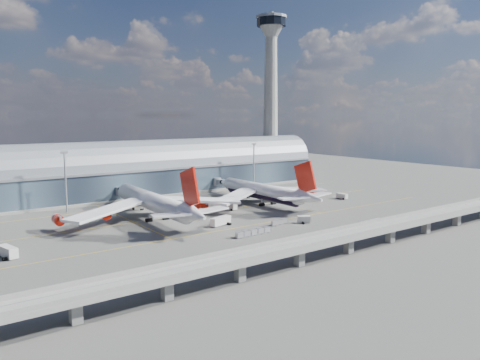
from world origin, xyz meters
TOP-DOWN VIEW (x-y plane):
  - ground at (0.00, 0.00)m, footprint 500.00×500.00m
  - taxi_lines at (0.00, 22.11)m, footprint 200.00×80.12m
  - terminal at (0.00, 77.99)m, footprint 200.00×30.00m
  - control_tower at (85.00, 83.00)m, footprint 19.00×19.00m
  - guideway at (-0.00, -55.00)m, footprint 220.00×8.50m
  - floodlight_mast_left at (-50.00, 55.00)m, footprint 3.00×0.70m
  - floodlight_mast_right at (50.00, 55.00)m, footprint 3.00×0.70m
  - airliner_left at (-26.43, 19.49)m, footprint 75.13×78.91m
  - airliner_right at (28.25, 19.20)m, footprint 68.13×71.18m
  - jet_bridge_left at (-22.82, 53.12)m, footprint 4.40×28.00m
  - jet_bridge_right at (31.74, 51.18)m, footprint 4.40×32.00m
  - service_truck_0 at (-82.53, -0.26)m, footprint 4.41×8.38m
  - service_truck_1 at (16.62, -18.81)m, footprint 5.12×4.31m
  - service_truck_2 at (-11.19, -3.52)m, footprint 9.38×4.83m
  - service_truck_3 at (67.75, 7.53)m, footprint 2.60×5.69m
  - service_truck_4 at (8.68, 17.66)m, footprint 2.98×5.35m
  - service_truck_5 at (-16.82, 46.52)m, footprint 5.23×6.44m
  - cargo_train_0 at (7.24, -15.31)m, footprint 8.09×2.89m
  - cargo_train_1 at (-10.19, -21.92)m, footprint 14.68×2.19m
  - cargo_train_2 at (34.04, -36.45)m, footprint 11.13×2.30m

SIDE VIEW (x-z plane):
  - ground at x=0.00m, z-range 0.00..0.00m
  - taxi_lines at x=0.00m, z-range 0.00..0.01m
  - cargo_train_0 at x=7.24m, z-range 0.04..1.81m
  - cargo_train_2 at x=34.04m, z-range 0.04..1.88m
  - cargo_train_1 at x=-10.19m, z-range 0.04..1.99m
  - service_truck_1 at x=16.62m, z-range 0.01..2.73m
  - service_truck_3 at x=67.75m, z-range 0.03..2.72m
  - service_truck_4 at x=8.68m, z-range 0.01..2.99m
  - service_truck_5 at x=-16.82m, z-range 0.03..3.00m
  - service_truck_2 at x=-11.19m, z-range 0.07..3.34m
  - service_truck_0 at x=-82.53m, z-range 0.06..3.37m
  - jet_bridge_left at x=-22.82m, z-range 1.55..8.80m
  - jet_bridge_right at x=31.74m, z-range 1.56..8.81m
  - guideway at x=0.00m, z-range 1.69..8.89m
  - airliner_right at x=28.25m, z-range -5.45..17.20m
  - airliner_left at x=-26.43m, z-range -5.16..18.91m
  - terminal at x=0.00m, z-range -2.66..25.34m
  - floodlight_mast_left at x=-50.00m, z-range 0.78..26.48m
  - floodlight_mast_right at x=50.00m, z-range 0.78..26.48m
  - control_tower at x=85.00m, z-range 0.14..103.14m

